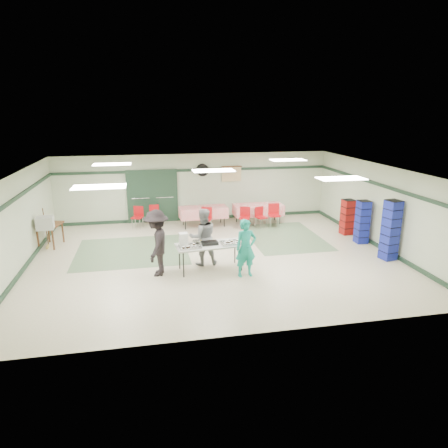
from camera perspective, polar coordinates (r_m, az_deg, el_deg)
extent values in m
plane|color=beige|center=(12.39, -1.43, -4.71)|extent=(11.00, 11.00, 0.00)
plane|color=white|center=(11.71, -1.53, 7.74)|extent=(11.00, 11.00, 0.00)
plane|color=beige|center=(16.33, -4.14, 5.27)|extent=(11.00, 0.00, 11.00)
plane|color=beige|center=(7.80, 4.10, -6.92)|extent=(11.00, 0.00, 11.00)
plane|color=beige|center=(12.35, -27.52, -0.06)|extent=(0.00, 9.00, 9.00)
plane|color=beige|center=(13.96, 21.40, 2.34)|extent=(0.00, 9.00, 9.00)
cube|color=#1D3525|center=(16.18, -4.17, 7.69)|extent=(11.00, 0.06, 0.10)
cube|color=#1D3525|center=(16.59, -4.03, 0.87)|extent=(11.00, 0.06, 0.12)
cube|color=#1D3525|center=(12.19, -27.80, 3.11)|extent=(0.06, 9.00, 0.10)
cube|color=#1D3525|center=(12.72, -26.64, -5.64)|extent=(0.06, 9.00, 0.12)
cube|color=#1D3525|center=(13.81, 21.59, 5.16)|extent=(0.06, 9.00, 0.10)
cube|color=#1D3525|center=(14.28, 20.78, -2.69)|extent=(0.06, 9.00, 0.12)
cube|color=#637E5C|center=(13.19, -12.97, -3.81)|extent=(3.50, 3.00, 0.01)
cube|color=#637E5C|center=(14.44, 8.57, -1.83)|extent=(2.50, 3.50, 0.01)
cube|color=#949794|center=(16.22, -11.84, 3.81)|extent=(0.90, 0.06, 2.10)
cube|color=#949794|center=(16.23, -8.48, 3.99)|extent=(0.90, 0.06, 2.10)
cube|color=#1D3525|center=(16.19, -10.18, 3.89)|extent=(2.00, 0.03, 2.15)
cylinder|color=black|center=(16.19, -3.10, 7.71)|extent=(0.50, 0.10, 0.50)
cube|color=#D9BE88|center=(16.43, 1.09, 7.14)|extent=(0.80, 0.02, 0.60)
cube|color=#B8B8B3|center=(11.18, -1.98, -3.02)|extent=(1.97, 0.94, 0.04)
cylinder|color=black|center=(10.86, -5.80, -5.81)|extent=(0.04, 0.04, 0.72)
cylinder|color=black|center=(11.25, 2.53, -4.96)|extent=(0.04, 0.04, 0.72)
cylinder|color=black|center=(11.43, -6.38, -4.70)|extent=(0.04, 0.04, 0.72)
cylinder|color=black|center=(11.80, 1.56, -3.93)|extent=(0.04, 0.04, 0.72)
cube|color=silver|center=(11.24, 0.99, -2.73)|extent=(0.62, 0.49, 0.02)
cube|color=silver|center=(11.31, -2.92, -2.63)|extent=(0.61, 0.48, 0.02)
cube|color=silver|center=(10.98, -4.90, -3.26)|extent=(0.62, 0.50, 0.02)
cube|color=black|center=(11.16, -2.07, -2.72)|extent=(0.47, 0.32, 0.08)
cube|color=white|center=(11.03, -5.80, -2.23)|extent=(0.25, 0.23, 0.37)
imported|color=#169885|center=(10.77, 3.14, -3.47)|extent=(0.61, 0.43, 1.59)
imported|color=gray|center=(11.56, -3.02, -1.86)|extent=(0.86, 0.70, 1.68)
imported|color=black|center=(10.95, -9.57, -2.68)|extent=(0.90, 1.29, 1.83)
cube|color=red|center=(15.89, 4.92, 2.71)|extent=(1.94, 0.85, 0.05)
cube|color=red|center=(15.94, 4.90, 2.04)|extent=(1.94, 0.87, 0.40)
cylinder|color=black|center=(15.49, 2.33, 0.95)|extent=(0.04, 0.04, 0.72)
cylinder|color=black|center=(15.92, 7.99, 1.22)|extent=(0.04, 0.04, 0.72)
cylinder|color=black|center=(16.10, 1.81, 1.54)|extent=(0.04, 0.04, 0.72)
cylinder|color=black|center=(16.51, 7.28, 1.78)|extent=(0.04, 0.04, 0.72)
cube|color=red|center=(15.45, -2.96, 2.35)|extent=(1.85, 0.86, 0.05)
cube|color=red|center=(15.49, -2.95, 1.67)|extent=(1.85, 0.88, 0.40)
cylinder|color=black|center=(15.14, -5.55, 0.52)|extent=(0.04, 0.04, 0.72)
cylinder|color=black|center=(15.41, 0.03, 0.88)|extent=(0.04, 0.04, 0.72)
cylinder|color=black|center=(15.72, -5.86, 1.10)|extent=(0.04, 0.04, 0.72)
cylinder|color=black|center=(15.98, -0.48, 1.43)|extent=(0.04, 0.04, 0.72)
cube|color=#B20F0E|center=(15.36, 5.37, 0.95)|extent=(0.47, 0.47, 0.04)
cube|color=#B20F0E|center=(15.44, 5.03, 1.82)|extent=(0.36, 0.16, 0.37)
cylinder|color=silver|center=(15.21, 5.22, -0.03)|extent=(0.02, 0.02, 0.39)
cylinder|color=silver|center=(15.38, 6.12, 0.13)|extent=(0.02, 0.02, 0.39)
cylinder|color=silver|center=(15.45, 4.58, 0.23)|extent=(0.02, 0.02, 0.39)
cylinder|color=silver|center=(15.61, 5.48, 0.38)|extent=(0.02, 0.02, 0.39)
cube|color=#B20F0E|center=(15.18, 2.95, 0.87)|extent=(0.50, 0.50, 0.04)
cube|color=#B20F0E|center=(15.29, 3.04, 1.80)|extent=(0.37, 0.17, 0.38)
cylinder|color=silver|center=(15.11, 2.29, -0.06)|extent=(0.02, 0.02, 0.40)
cylinder|color=silver|center=(15.08, 3.44, -0.12)|extent=(0.02, 0.02, 0.40)
cylinder|color=silver|center=(15.41, 2.44, 0.25)|extent=(0.02, 0.02, 0.40)
cylinder|color=silver|center=(15.37, 3.57, 0.20)|extent=(0.02, 0.02, 0.40)
cube|color=#B20F0E|center=(15.49, 7.20, 1.22)|extent=(0.47, 0.47, 0.04)
cube|color=#B20F0E|center=(15.62, 7.12, 2.21)|extent=(0.42, 0.10, 0.42)
cylinder|color=silver|center=(15.37, 6.66, 0.19)|extent=(0.02, 0.02, 0.44)
cylinder|color=silver|center=(15.43, 7.89, 0.20)|extent=(0.02, 0.02, 0.44)
cylinder|color=silver|center=(15.69, 6.47, 0.52)|extent=(0.02, 0.02, 0.44)
cylinder|color=silver|center=(15.74, 7.67, 0.53)|extent=(0.02, 0.02, 0.44)
cube|color=#B20F0E|center=(14.90, -2.59, 0.68)|extent=(0.51, 0.51, 0.04)
cube|color=#B20F0E|center=(15.01, -2.49, 1.68)|extent=(0.40, 0.16, 0.41)
cylinder|color=silver|center=(14.83, -3.30, -0.34)|extent=(0.02, 0.02, 0.43)
cylinder|color=silver|center=(14.78, -2.06, -0.38)|extent=(0.02, 0.02, 0.43)
cylinder|color=silver|center=(15.14, -3.09, 0.01)|extent=(0.02, 0.02, 0.43)
cylinder|color=silver|center=(15.09, -1.87, -0.04)|extent=(0.02, 0.02, 0.43)
cube|color=#B20F0E|center=(15.77, -9.87, 1.20)|extent=(0.40, 0.40, 0.04)
cube|color=#B20F0E|center=(15.89, -9.96, 2.08)|extent=(0.38, 0.06, 0.38)
cylinder|color=silver|center=(15.67, -10.33, 0.26)|extent=(0.02, 0.02, 0.40)
cylinder|color=silver|center=(15.70, -9.24, 0.34)|extent=(0.02, 0.02, 0.40)
cylinder|color=silver|center=(15.96, -10.42, 0.55)|extent=(0.02, 0.02, 0.40)
cylinder|color=silver|center=(15.99, -9.34, 0.62)|extent=(0.02, 0.02, 0.40)
cube|color=#B20F0E|center=(15.58, -12.29, 0.92)|extent=(0.50, 0.50, 0.04)
cube|color=#B20F0E|center=(15.68, -12.10, 1.83)|extent=(0.37, 0.18, 0.39)
cylinder|color=silver|center=(15.56, -12.98, 0.01)|extent=(0.02, 0.02, 0.40)
cylinder|color=silver|center=(15.44, -11.93, -0.04)|extent=(0.02, 0.02, 0.40)
cylinder|color=silver|center=(15.83, -12.56, 0.31)|extent=(0.02, 0.02, 0.40)
cylinder|color=silver|center=(15.72, -11.52, 0.26)|extent=(0.02, 0.02, 0.40)
cube|color=#192097|center=(14.24, 19.16, 0.27)|extent=(0.38, 0.38, 1.48)
cube|color=#A61C10|center=(15.12, 17.23, 0.96)|extent=(0.42, 0.42, 1.29)
cube|color=#192097|center=(12.90, 22.69, -0.84)|extent=(0.47, 0.47, 1.84)
cube|color=brown|center=(14.35, -23.67, -0.16)|extent=(0.80, 1.06, 0.05)
cube|color=brown|center=(14.21, -25.04, -2.03)|extent=(0.05, 0.05, 0.70)
cube|color=brown|center=(14.00, -23.23, -2.07)|extent=(0.05, 0.05, 0.70)
cube|color=brown|center=(14.89, -23.76, -1.10)|extent=(0.05, 0.05, 0.70)
cube|color=brown|center=(14.69, -22.02, -1.13)|extent=(0.05, 0.05, 0.70)
cube|color=#A5A5A1|center=(13.79, -24.22, 0.15)|extent=(0.55, 0.49, 0.40)
cylinder|color=brown|center=(14.20, -24.12, -0.46)|extent=(0.08, 0.22, 1.34)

